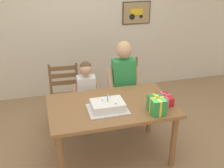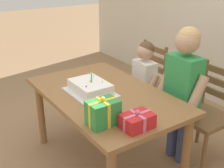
{
  "view_description": "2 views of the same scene",
  "coord_description": "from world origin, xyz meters",
  "px_view_note": "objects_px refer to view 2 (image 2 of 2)",
  "views": [
    {
      "loc": [
        -0.72,
        -2.68,
        2.25
      ],
      "look_at": [
        0.01,
        0.02,
        0.97
      ],
      "focal_mm": 43.72,
      "sensor_mm": 36.0,
      "label": 1
    },
    {
      "loc": [
        1.91,
        -1.23,
        1.76
      ],
      "look_at": [
        0.02,
        0.06,
        0.8
      ],
      "focal_mm": 46.31,
      "sensor_mm": 36.0,
      "label": 2
    }
  ],
  "objects_px": {
    "dining_table": "(105,103)",
    "gift_box_beside_cake": "(103,113)",
    "gift_box_red_large": "(137,121)",
    "child_older": "(183,84)",
    "chair_left": "(143,83)",
    "birthday_cake": "(90,88)",
    "child_younger": "(144,80)",
    "chair_right": "(207,114)"
  },
  "relations": [
    {
      "from": "chair_left",
      "to": "child_younger",
      "type": "height_order",
      "value": "child_younger"
    },
    {
      "from": "gift_box_beside_cake",
      "to": "chair_left",
      "type": "distance_m",
      "value": 1.47
    },
    {
      "from": "dining_table",
      "to": "gift_box_red_large",
      "type": "xyz_separation_m",
      "value": [
        0.6,
        -0.12,
        0.15
      ]
    },
    {
      "from": "dining_table",
      "to": "birthday_cake",
      "type": "relative_size",
      "value": 3.29
    },
    {
      "from": "gift_box_red_large",
      "to": "child_younger",
      "type": "height_order",
      "value": "child_younger"
    },
    {
      "from": "dining_table",
      "to": "child_younger",
      "type": "bearing_deg",
      "value": 107.32
    },
    {
      "from": "dining_table",
      "to": "gift_box_red_large",
      "type": "distance_m",
      "value": 0.63
    },
    {
      "from": "dining_table",
      "to": "chair_right",
      "type": "bearing_deg",
      "value": 60.94
    },
    {
      "from": "chair_left",
      "to": "child_younger",
      "type": "bearing_deg",
      "value": -40.06
    },
    {
      "from": "child_older",
      "to": "child_younger",
      "type": "bearing_deg",
      "value": 179.94
    },
    {
      "from": "birthday_cake",
      "to": "dining_table",
      "type": "bearing_deg",
      "value": 54.19
    },
    {
      "from": "birthday_cake",
      "to": "child_older",
      "type": "relative_size",
      "value": 0.34
    },
    {
      "from": "child_older",
      "to": "chair_left",
      "type": "bearing_deg",
      "value": 163.9
    },
    {
      "from": "dining_table",
      "to": "gift_box_beside_cake",
      "type": "xyz_separation_m",
      "value": [
        0.43,
        -0.29,
        0.18
      ]
    },
    {
      "from": "dining_table",
      "to": "child_younger",
      "type": "relative_size",
      "value": 1.38
    },
    {
      "from": "birthday_cake",
      "to": "child_younger",
      "type": "bearing_deg",
      "value": 99.27
    },
    {
      "from": "birthday_cake",
      "to": "gift_box_beside_cake",
      "type": "bearing_deg",
      "value": -20.75
    },
    {
      "from": "dining_table",
      "to": "gift_box_red_large",
      "type": "height_order",
      "value": "gift_box_red_large"
    },
    {
      "from": "gift_box_beside_cake",
      "to": "gift_box_red_large",
      "type": "bearing_deg",
      "value": 44.81
    },
    {
      "from": "gift_box_red_large",
      "to": "child_older",
      "type": "bearing_deg",
      "value": 110.02
    },
    {
      "from": "chair_left",
      "to": "gift_box_beside_cake",
      "type": "bearing_deg",
      "value": -51.65
    },
    {
      "from": "chair_left",
      "to": "child_older",
      "type": "relative_size",
      "value": 0.72
    },
    {
      "from": "chair_left",
      "to": "chair_right",
      "type": "relative_size",
      "value": 1.0
    },
    {
      "from": "birthday_cake",
      "to": "chair_left",
      "type": "bearing_deg",
      "value": 112.49
    },
    {
      "from": "gift_box_beside_cake",
      "to": "chair_left",
      "type": "height_order",
      "value": "gift_box_beside_cake"
    },
    {
      "from": "birthday_cake",
      "to": "gift_box_beside_cake",
      "type": "relative_size",
      "value": 2.01
    },
    {
      "from": "birthday_cake",
      "to": "gift_box_beside_cake",
      "type": "height_order",
      "value": "gift_box_beside_cake"
    },
    {
      "from": "gift_box_red_large",
      "to": "chair_right",
      "type": "xyz_separation_m",
      "value": [
        -0.14,
        0.96,
        -0.31
      ]
    },
    {
      "from": "gift_box_red_large",
      "to": "child_younger",
      "type": "xyz_separation_m",
      "value": [
        -0.79,
        0.73,
        -0.13
      ]
    },
    {
      "from": "birthday_cake",
      "to": "chair_left",
      "type": "relative_size",
      "value": 0.48
    },
    {
      "from": "gift_box_beside_cake",
      "to": "child_older",
      "type": "relative_size",
      "value": 0.17
    },
    {
      "from": "birthday_cake",
      "to": "gift_box_red_large",
      "type": "height_order",
      "value": "birthday_cake"
    },
    {
      "from": "chair_left",
      "to": "child_older",
      "type": "bearing_deg",
      "value": -16.1
    },
    {
      "from": "child_older",
      "to": "birthday_cake",
      "type": "bearing_deg",
      "value": -119.92
    },
    {
      "from": "gift_box_red_large",
      "to": "child_older",
      "type": "xyz_separation_m",
      "value": [
        -0.27,
        0.73,
        0.01
      ]
    },
    {
      "from": "chair_left",
      "to": "chair_right",
      "type": "height_order",
      "value": "same"
    },
    {
      "from": "dining_table",
      "to": "chair_left",
      "type": "xyz_separation_m",
      "value": [
        -0.46,
        0.83,
        -0.16
      ]
    },
    {
      "from": "dining_table",
      "to": "child_older",
      "type": "bearing_deg",
      "value": 61.15
    },
    {
      "from": "gift_box_beside_cake",
      "to": "child_younger",
      "type": "height_order",
      "value": "child_younger"
    },
    {
      "from": "gift_box_red_large",
      "to": "chair_left",
      "type": "bearing_deg",
      "value": 137.86
    },
    {
      "from": "gift_box_red_large",
      "to": "gift_box_beside_cake",
      "type": "relative_size",
      "value": 1.01
    },
    {
      "from": "child_younger",
      "to": "child_older",
      "type": "bearing_deg",
      "value": -0.06
    }
  ]
}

